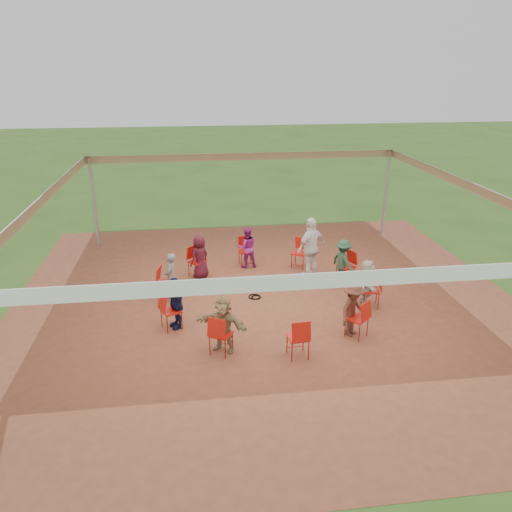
{
  "coord_description": "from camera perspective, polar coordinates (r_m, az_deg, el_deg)",
  "views": [
    {
      "loc": [
        -1.8,
        -11.46,
        5.75
      ],
      "look_at": [
        -0.25,
        0.3,
        1.19
      ],
      "focal_mm": 35.0,
      "sensor_mm": 36.0,
      "label": 1
    }
  ],
  "objects": [
    {
      "name": "ground",
      "position": [
        12.95,
        1.27,
        -5.33
      ],
      "size": [
        80.0,
        80.0,
        0.0
      ],
      "primitive_type": "plane",
      "color": "#2C5219",
      "rests_on": "ground"
    },
    {
      "name": "dirt_patch",
      "position": [
        12.94,
        1.27,
        -5.3
      ],
      "size": [
        13.0,
        13.0,
        0.0
      ],
      "primitive_type": "plane",
      "color": "brown",
      "rests_on": "ground"
    },
    {
      "name": "tent",
      "position": [
        12.08,
        1.36,
        4.8
      ],
      "size": [
        10.33,
        10.33,
        3.0
      ],
      "color": "#B2B2B7",
      "rests_on": "ground"
    },
    {
      "name": "chair_0",
      "position": [
        12.87,
        13.0,
        -3.85
      ],
      "size": [
        0.52,
        0.51,
        0.9
      ],
      "primitive_type": null,
      "rotation": [
        0.0,
        0.0,
        1.35
      ],
      "color": "red",
      "rests_on": "ground"
    },
    {
      "name": "chair_1",
      "position": [
        14.21,
        10.24,
        -1.2
      ],
      "size": [
        0.57,
        0.56,
        0.9
      ],
      "primitive_type": null,
      "rotation": [
        0.0,
        0.0,
        1.98
      ],
      "color": "red",
      "rests_on": "ground"
    },
    {
      "name": "chair_2",
      "position": [
        15.03,
        4.98,
        0.31
      ],
      "size": [
        0.59,
        0.59,
        0.9
      ],
      "primitive_type": null,
      "rotation": [
        0.0,
        0.0,
        2.61
      ],
      "color": "red",
      "rests_on": "ground"
    },
    {
      "name": "chair_3",
      "position": [
        15.1,
        -1.15,
        0.5
      ],
      "size": [
        0.46,
        0.48,
        0.9
      ],
      "primitive_type": null,
      "rotation": [
        0.0,
        0.0,
        -3.05
      ],
      "color": "red",
      "rests_on": "ground"
    },
    {
      "name": "chair_4",
      "position": [
        14.42,
        -6.72,
        -0.66
      ],
      "size": [
        0.61,
        0.61,
        0.9
      ],
      "primitive_type": null,
      "rotation": [
        0.0,
        0.0,
        -2.42
      ],
      "color": "red",
      "rests_on": "ground"
    },
    {
      "name": "chair_5",
      "position": [
        13.16,
        -10.16,
        -3.05
      ],
      "size": [
        0.52,
        0.51,
        0.9
      ],
      "primitive_type": null,
      "rotation": [
        0.0,
        0.0,
        -1.79
      ],
      "color": "red",
      "rests_on": "ground"
    },
    {
      "name": "chair_6",
      "position": [
        11.7,
        -9.68,
        -6.21
      ],
      "size": [
        0.57,
        0.56,
        0.9
      ],
      "primitive_type": null,
      "rotation": [
        0.0,
        0.0,
        -1.16
      ],
      "color": "red",
      "rests_on": "ground"
    },
    {
      "name": "chair_7",
      "position": [
        10.63,
        -4.02,
        -8.91
      ],
      "size": [
        0.59,
        0.59,
        0.9
      ],
      "primitive_type": null,
      "rotation": [
        0.0,
        0.0,
        -0.53
      ],
      "color": "red",
      "rests_on": "ground"
    },
    {
      "name": "chair_8",
      "position": [
        10.52,
        4.82,
        -9.28
      ],
      "size": [
        0.46,
        0.48,
        0.9
      ],
      "primitive_type": null,
      "rotation": [
        0.0,
        0.0,
        0.1
      ],
      "color": "red",
      "rests_on": "ground"
    },
    {
      "name": "chair_9",
      "position": [
        11.44,
        11.47,
        -7.02
      ],
      "size": [
        0.61,
        0.61,
        0.9
      ],
      "primitive_type": null,
      "rotation": [
        0.0,
        0.0,
        0.72
      ],
      "color": "red",
      "rests_on": "ground"
    },
    {
      "name": "person_seated_0",
      "position": [
        12.78,
        12.53,
        -3.09
      ],
      "size": [
        0.68,
        1.23,
        1.26
      ],
      "primitive_type": "imported",
      "rotation": [
        0.0,
        0.0,
        1.35
      ],
      "color": "beige",
      "rests_on": "ground"
    },
    {
      "name": "person_seated_1",
      "position": [
        14.07,
        9.91,
        -0.61
      ],
      "size": [
        0.69,
        0.9,
        1.26
      ],
      "primitive_type": "imported",
      "rotation": [
        0.0,
        0.0,
        1.98
      ],
      "color": "#264831",
      "rests_on": "ground"
    },
    {
      "name": "person_seated_2",
      "position": [
        14.93,
        -1.06,
        1.01
      ],
      "size": [
        0.64,
        0.41,
        1.26
      ],
      "primitive_type": "imported",
      "rotation": [
        0.0,
        0.0,
        -3.05
      ],
      "color": "#932178",
      "rests_on": "ground"
    },
    {
      "name": "person_seated_3",
      "position": [
        14.27,
        -6.43,
        -0.09
      ],
      "size": [
        0.69,
        0.66,
        1.26
      ],
      "primitive_type": "imported",
      "rotation": [
        0.0,
        0.0,
        -2.42
      ],
      "color": "#43101E",
      "rests_on": "ground"
    },
    {
      "name": "person_seated_4",
      "position": [
        13.06,
        -9.71,
        -2.34
      ],
      "size": [
        0.39,
        0.51,
        1.26
      ],
      "primitive_type": "imported",
      "rotation": [
        0.0,
        0.0,
        -1.79
      ],
      "color": "slate",
      "rests_on": "ground"
    },
    {
      "name": "person_seated_5",
      "position": [
        11.66,
        -9.18,
        -5.28
      ],
      "size": [
        0.64,
        0.83,
        1.26
      ],
      "primitive_type": "imported",
      "rotation": [
        0.0,
        0.0,
        -1.16
      ],
      "color": "#171A3F",
      "rests_on": "ground"
    },
    {
      "name": "person_seated_6",
      "position": [
        10.64,
        -3.75,
        -7.76
      ],
      "size": [
        1.22,
        0.97,
        1.26
      ],
      "primitive_type": "imported",
      "rotation": [
        0.0,
        0.0,
        -0.53
      ],
      "color": "#957F56",
      "rests_on": "ground"
    },
    {
      "name": "person_seated_7",
      "position": [
        11.4,
        11.02,
        -6.03
      ],
      "size": [
        0.87,
        0.84,
        1.26
      ],
      "primitive_type": "imported",
      "rotation": [
        0.0,
        0.0,
        0.72
      ],
      "color": "#592F23",
      "rests_on": "ground"
    },
    {
      "name": "standing_person",
      "position": [
        14.23,
        6.31,
        0.94
      ],
      "size": [
        1.16,
        1.01,
        1.77
      ],
      "primitive_type": "imported",
      "rotation": [
        0.0,
        0.0,
        3.71
      ],
      "color": "white",
      "rests_on": "ground"
    },
    {
      "name": "cable_coil",
      "position": [
        13.19,
        -0.11,
        -4.7
      ],
      "size": [
        0.41,
        0.41,
        0.03
      ],
      "rotation": [
        0.0,
        0.0,
        0.3
      ],
      "color": "black",
      "rests_on": "ground"
    },
    {
      "name": "laptop",
      "position": [
        12.77,
        11.82,
        -3.2
      ],
      "size": [
        0.34,
        0.4,
        0.24
      ],
      "rotation": [
        0.0,
        0.0,
        1.35
      ],
      "color": "#B7B7BC",
      "rests_on": "ground"
    }
  ]
}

